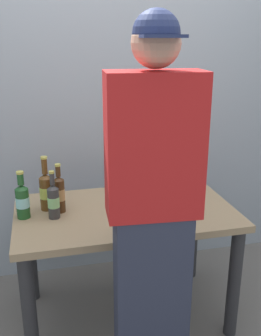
{
  "coord_description": "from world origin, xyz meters",
  "views": [
    {
      "loc": [
        -0.45,
        -2.02,
        1.68
      ],
      "look_at": [
        0.03,
        0.0,
        0.98
      ],
      "focal_mm": 41.66,
      "sensor_mm": 36.0,
      "label": 1
    }
  ],
  "objects": [
    {
      "name": "ground_plane",
      "position": [
        0.0,
        0.0,
        0.0
      ],
      "size": [
        8.0,
        8.0,
        0.0
      ],
      "primitive_type": "plane",
      "color": "slate",
      "rests_on": "ground"
    },
    {
      "name": "desk",
      "position": [
        0.0,
        0.0,
        0.61
      ],
      "size": [
        1.25,
        0.74,
        0.73
      ],
      "color": "#9E8460",
      "rests_on": "ground"
    },
    {
      "name": "laptop",
      "position": [
        0.16,
        0.0,
        0.78
      ],
      "size": [
        0.4,
        0.35,
        0.22
      ],
      "color": "#B7BABC",
      "rests_on": "desk"
    },
    {
      "name": "beer_bottle_green",
      "position": [
        -0.37,
        0.06,
        0.85
      ],
      "size": [
        0.06,
        0.06,
        0.29
      ],
      "color": "#472B14",
      "rests_on": "desk"
    },
    {
      "name": "beer_bottle_amber",
      "position": [
        -0.4,
        -0.02,
        0.84
      ],
      "size": [
        0.06,
        0.06,
        0.27
      ],
      "color": "#333333",
      "rests_on": "desk"
    },
    {
      "name": "beer_bottle_dark",
      "position": [
        -0.57,
        0.03,
        0.84
      ],
      "size": [
        0.07,
        0.07,
        0.27
      ],
      "color": "#1E5123",
      "rests_on": "desk"
    },
    {
      "name": "beer_bottle_brown",
      "position": [
        -0.44,
        0.11,
        0.85
      ],
      "size": [
        0.08,
        0.08,
        0.32
      ],
      "color": "brown",
      "rests_on": "desk"
    },
    {
      "name": "person_figure",
      "position": [
        0.01,
        -0.52,
        0.92
      ],
      "size": [
        0.42,
        0.28,
        1.79
      ],
      "color": "#2D3347",
      "rests_on": "ground"
    },
    {
      "name": "back_wall",
      "position": [
        0.0,
        0.67,
        1.3
      ],
      "size": [
        6.0,
        0.1,
        2.6
      ],
      "primitive_type": "cube",
      "color": "#99A3AD",
      "rests_on": "ground"
    }
  ]
}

